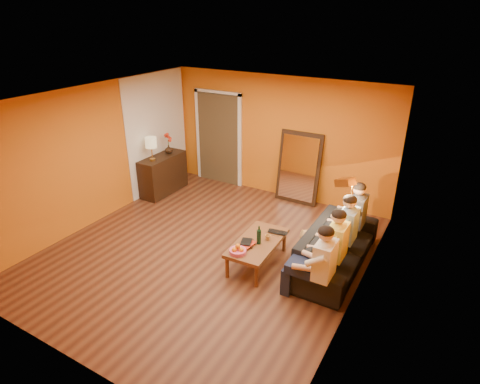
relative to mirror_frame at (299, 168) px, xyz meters
The scene contains 27 objects.
room_shell 2.39m from the mirror_frame, 103.68° to the right, with size 5.00×5.50×2.60m.
white_accent 3.21m from the mirror_frame, 163.83° to the right, with size 0.02×1.90×2.58m, color white.
doorway_recess 2.08m from the mirror_frame, behind, with size 1.06×0.30×2.10m, color #3F2D19.
door_jamb_left 2.64m from the mirror_frame, behind, with size 0.08×0.06×2.20m, color white.
door_jamb_right 1.51m from the mirror_frame, behind, with size 0.08×0.06×2.20m, color white.
door_header 2.46m from the mirror_frame, behind, with size 1.22×0.06×0.08m, color white.
mirror_frame is the anchor object (origin of this frame).
mirror_glass 0.04m from the mirror_frame, 90.00° to the right, with size 0.78×0.02×1.36m, color white.
sideboard 3.01m from the mirror_frame, 158.84° to the right, with size 0.44×1.18×0.85m, color #301F10.
table_lamp 3.13m from the mirror_frame, 153.68° to the right, with size 0.24×0.24×0.51m, color beige, non-canonical shape.
sofa 2.44m from the mirror_frame, 52.91° to the right, with size 0.85×2.18×0.64m, color black.
coffee_table 2.61m from the mirror_frame, 82.07° to the right, with size 0.62×1.22×0.42m, color brown, non-canonical shape.
floor_lamp 2.32m from the mirror_frame, 48.00° to the right, with size 0.30×0.24×1.44m, color #C18C38, non-canonical shape.
dog 2.49m from the mirror_frame, 65.08° to the right, with size 0.34×0.52×0.62m, color olive, non-canonical shape.
person_far_left 3.32m from the mirror_frame, 61.57° to the right, with size 0.70×0.44×1.22m, color beige, non-canonical shape.
person_mid_left 2.85m from the mirror_frame, 56.29° to the right, with size 0.70×0.44×1.22m, color gold, non-canonical shape.
person_mid_right 2.41m from the mirror_frame, 49.01° to the right, with size 0.70×0.44×1.22m, color #7D9EC2, non-canonical shape.
person_far_right 2.03m from the mirror_frame, 38.75° to the right, with size 0.70×0.44×1.22m, color #313035, non-canonical shape.
fruit_bowl 3.00m from the mirror_frame, 85.16° to the right, with size 0.26×0.26×0.16m, color #D44B75, non-canonical shape.
wine_bottle 2.62m from the mirror_frame, 81.13° to the right, with size 0.07×0.07×0.31m, color black.
tumbler 2.47m from the mirror_frame, 78.91° to the right, with size 0.09×0.09×0.08m, color #B27F3F.
laptop 2.27m from the mirror_frame, 76.27° to the right, with size 0.33×0.21×0.03m, color black.
book_lower 2.75m from the mirror_frame, 86.39° to the right, with size 0.19×0.25×0.02m, color #301F10.
book_mid 2.74m from the mirror_frame, 86.16° to the right, with size 0.19×0.26×0.02m, color red.
book_upper 2.76m from the mirror_frame, 86.40° to the right, with size 0.17×0.22×0.02m, color black.
vase 2.92m from the mirror_frame, 163.43° to the right, with size 0.18×0.18×0.18m, color #301F10.
flowers 2.95m from the mirror_frame, 163.43° to the right, with size 0.17×0.17×0.48m, color red, non-canonical shape.
Camera 1 is at (3.41, -4.79, 3.81)m, focal length 30.00 mm.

